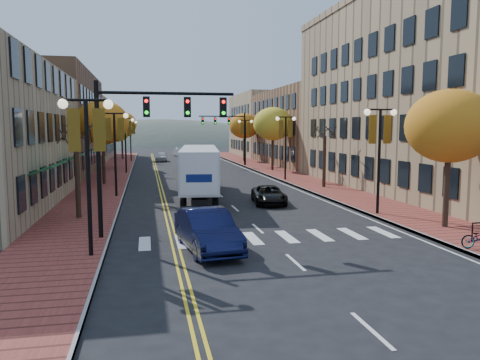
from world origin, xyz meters
TOP-DOWN VIEW (x-y plane):
  - ground at (0.00, 0.00)m, footprint 200.00×200.00m
  - sidewalk_left at (-9.00, 32.50)m, footprint 4.00×85.00m
  - sidewalk_right at (9.00, 32.50)m, footprint 4.00×85.00m
  - building_left_mid at (-17.00, 36.00)m, footprint 12.00×24.00m
  - building_left_far at (-17.00, 61.00)m, footprint 12.00×26.00m
  - building_right_near at (18.50, 16.00)m, footprint 15.00×28.00m
  - building_right_mid at (18.50, 42.00)m, footprint 15.00×24.00m
  - building_right_far at (18.50, 64.00)m, footprint 15.00×20.00m
  - tree_left_a at (-9.00, 8.00)m, footprint 0.28×0.28m
  - tree_left_b at (-9.00, 24.00)m, footprint 4.48×4.48m
  - tree_left_c at (-9.00, 40.00)m, footprint 4.16×4.16m
  - tree_left_d at (-9.00, 58.00)m, footprint 4.61×4.61m
  - tree_right_a at (9.00, 2.00)m, footprint 4.16×4.16m
  - tree_right_b at (9.00, 18.00)m, footprint 0.28×0.28m
  - tree_right_c at (9.00, 34.00)m, footprint 4.48×4.48m
  - tree_right_d at (9.00, 50.00)m, footprint 4.35×4.35m
  - lamp_left_a at (-7.50, 0.00)m, footprint 1.96×0.36m
  - lamp_left_b at (-7.50, 16.00)m, footprint 1.96×0.36m
  - lamp_left_c at (-7.50, 34.00)m, footprint 1.96×0.36m
  - lamp_left_d at (-7.50, 52.00)m, footprint 1.96×0.36m
  - lamp_right_a at (7.50, 6.00)m, footprint 1.96×0.36m
  - lamp_right_b at (7.50, 24.00)m, footprint 1.96×0.36m
  - lamp_right_c at (7.50, 42.00)m, footprint 1.96×0.36m
  - traffic_mast_near at (-5.48, 3.00)m, footprint 6.10×0.35m
  - traffic_mast_far at (5.48, 42.00)m, footprint 6.10×0.34m
  - semi_truck at (-1.66, 14.80)m, footprint 3.97×14.70m
  - navy_sedan at (-2.98, 0.40)m, footprint 2.42×5.25m
  - black_suv at (2.52, 11.31)m, footprint 2.49×4.52m
  - car_far_white at (-3.12, 52.92)m, footprint 1.85×4.25m
  - car_far_silver at (3.92, 55.53)m, footprint 2.05×4.42m
  - car_far_oncoming at (0.50, 64.82)m, footprint 2.16×4.82m

SIDE VIEW (x-z plane):
  - ground at x=0.00m, z-range 0.00..0.00m
  - sidewalk_left at x=-9.00m, z-range 0.00..0.15m
  - sidewalk_right at x=9.00m, z-range 0.00..0.15m
  - black_suv at x=2.52m, z-range 0.00..1.20m
  - car_far_silver at x=3.92m, z-range 0.00..1.25m
  - car_far_white at x=-3.12m, z-range 0.00..1.43m
  - car_far_oncoming at x=0.50m, z-range 0.00..1.54m
  - navy_sedan at x=-2.98m, z-range 0.00..1.67m
  - semi_truck at x=-1.66m, z-range 0.31..3.94m
  - tree_left_a at x=-9.00m, z-range 0.15..4.35m
  - tree_right_b at x=9.00m, z-range 0.15..4.35m
  - lamp_left_a at x=-7.50m, z-range 1.27..7.32m
  - lamp_left_b at x=-7.50m, z-range 1.27..7.32m
  - lamp_left_c at x=-7.50m, z-range 1.27..7.32m
  - lamp_left_d at x=-7.50m, z-range 1.27..7.32m
  - lamp_right_a at x=7.50m, z-range 1.27..7.32m
  - lamp_right_b at x=7.50m, z-range 1.27..7.32m
  - lamp_right_c at x=7.50m, z-range 1.27..7.32m
  - building_left_far at x=-17.00m, z-range 0.00..9.50m
  - traffic_mast_near at x=-5.48m, z-range 1.42..8.42m
  - traffic_mast_far at x=5.48m, z-range 1.42..8.42m
  - building_right_mid at x=18.50m, z-range 0.00..10.00m
  - tree_left_c at x=-9.00m, z-range 1.71..8.40m
  - tree_right_a at x=9.00m, z-range 1.71..8.40m
  - tree_right_d at x=9.00m, z-range 1.79..8.79m
  - tree_left_b at x=-9.00m, z-range 1.84..9.05m
  - tree_right_c at x=9.00m, z-range 1.84..9.05m
  - building_left_mid at x=-17.00m, z-range 0.00..11.00m
  - building_right_far at x=18.50m, z-range 0.00..11.00m
  - tree_left_d at x=-9.00m, z-range 1.89..9.31m
  - building_right_near at x=18.50m, z-range 0.00..15.00m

